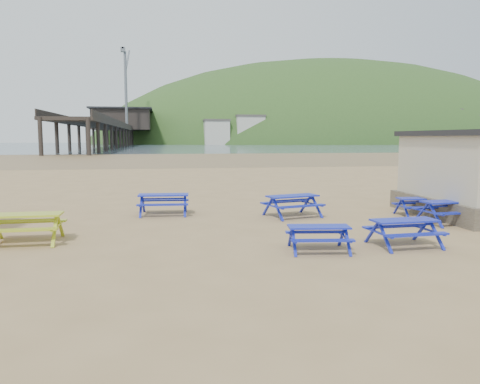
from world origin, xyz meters
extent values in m
plane|color=tan|center=(0.00, 0.00, 0.00)|extent=(400.00, 400.00, 0.00)
plane|color=olive|center=(0.00, 55.00, 0.00)|extent=(400.00, 400.00, 0.00)
plane|color=#455763|center=(0.00, 170.00, 0.01)|extent=(400.00, 400.00, 0.00)
cube|color=#130F9C|center=(-2.62, 3.17, 0.75)|extent=(1.90, 0.85, 0.05)
cube|color=#130F9C|center=(-2.58, 3.79, 0.46)|extent=(1.87, 0.39, 0.05)
cube|color=#130F9C|center=(-2.67, 2.56, 0.46)|extent=(1.87, 0.39, 0.05)
cube|color=#130F9C|center=(2.04, 1.93, 0.77)|extent=(2.01, 1.20, 0.05)
cube|color=#130F9C|center=(1.87, 2.54, 0.47)|extent=(1.89, 0.75, 0.05)
cube|color=#130F9C|center=(2.20, 1.32, 0.47)|extent=(1.89, 0.75, 0.05)
cube|color=#130F9C|center=(6.73, 1.27, 0.66)|extent=(1.66, 0.74, 0.04)
cube|color=#130F9C|center=(6.76, 1.81, 0.40)|extent=(1.63, 0.34, 0.04)
cube|color=#130F9C|center=(6.69, 0.73, 0.40)|extent=(1.63, 0.34, 0.04)
cube|color=#130F9C|center=(1.25, -3.27, 0.63)|extent=(1.62, 0.81, 0.04)
cube|color=#130F9C|center=(1.32, -2.75, 0.39)|extent=(1.57, 0.42, 0.04)
cube|color=#130F9C|center=(1.18, -3.78, 0.39)|extent=(1.57, 0.42, 0.04)
cube|color=#130F9C|center=(3.67, -3.14, 0.70)|extent=(1.77, 0.78, 0.05)
cube|color=#130F9C|center=(3.63, -2.57, 0.43)|extent=(1.74, 0.34, 0.05)
cube|color=#130F9C|center=(3.70, -3.72, 0.43)|extent=(1.74, 0.34, 0.05)
cube|color=#130F9C|center=(6.87, -0.27, 0.75)|extent=(1.90, 0.91, 0.05)
cube|color=#130F9C|center=(6.80, 0.34, 0.46)|extent=(1.85, 0.46, 0.05)
cube|color=#130F9C|center=(6.94, -0.88, 0.46)|extent=(1.85, 0.46, 0.05)
cube|color=#A5B81B|center=(-6.41, -1.05, 0.79)|extent=(1.96, 0.79, 0.05)
cube|color=#A5B81B|center=(-6.42, -0.40, 0.49)|extent=(1.95, 0.30, 0.05)
cube|color=#A5B81B|center=(-6.40, -1.70, 0.49)|extent=(1.95, 0.30, 0.05)
cube|color=black|center=(-18.00, 175.00, 6.00)|extent=(9.00, 220.00, 0.60)
cube|color=black|center=(-18.00, 186.00, 10.00)|extent=(22.00, 30.00, 8.00)
cube|color=black|center=(-18.00, 186.00, 14.30)|extent=(24.00, 32.00, 0.60)
cylinder|color=slate|center=(-15.00, 164.00, 20.00)|extent=(1.00, 1.00, 28.00)
cube|color=slate|center=(-15.00, 178.00, 33.00)|extent=(0.60, 25.63, 12.38)
ellipsoid|color=#2D4C1E|center=(90.00, 230.00, -10.00)|extent=(264.00, 144.00, 108.00)
camera|label=1|loc=(-2.68, -14.49, 2.89)|focal=35.00mm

